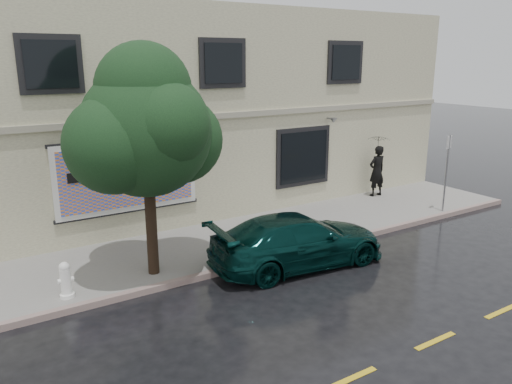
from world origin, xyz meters
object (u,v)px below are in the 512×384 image
street_tree (146,132)px  fire_hydrant (66,280)px  car (298,240)px  pedestrian (377,171)px

street_tree → fire_hydrant: 3.79m
street_tree → fire_hydrant: (-2.14, -0.21, -3.13)m
car → pedestrian: (6.46, 3.52, 0.44)m
car → fire_hydrant: car is taller
fire_hydrant → street_tree: bearing=8.0°
fire_hydrant → car: bearing=-8.2°
car → fire_hydrant: 5.78m
car → street_tree: size_ratio=0.94×
street_tree → pedestrian: bearing=12.7°
pedestrian → fire_hydrant: (-12.14, -2.45, -0.57)m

